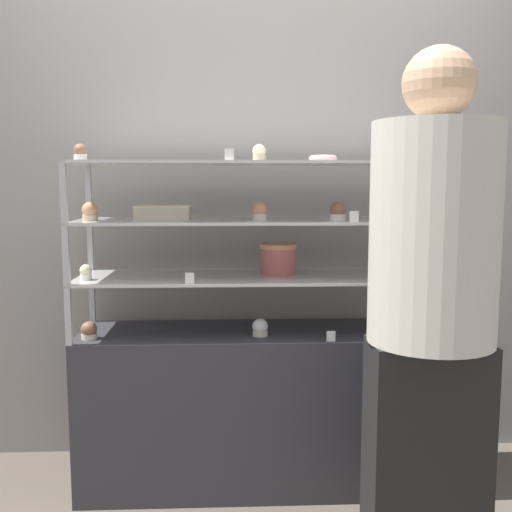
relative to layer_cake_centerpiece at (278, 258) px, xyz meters
name	(u,v)px	position (x,y,z in m)	size (l,w,h in m)	color
ground_plane	(256,481)	(-0.10, -0.06, -1.01)	(20.00, 20.00, 0.00)	brown
back_wall	(253,190)	(-0.10, 0.31, 0.29)	(8.00, 0.05, 2.60)	gray
display_base	(256,407)	(-0.10, -0.06, -0.66)	(1.53, 0.44, 0.70)	#333338
display_riser_lower	(256,279)	(-0.10, -0.06, -0.08)	(1.53, 0.44, 0.24)	#B7B7BC
display_riser_middle	(256,222)	(-0.10, -0.06, 0.16)	(1.53, 0.44, 0.24)	#B7B7BC
display_riser_upper	(256,165)	(-0.10, -0.06, 0.41)	(1.53, 0.44, 0.24)	#B7B7BC
layer_cake_centerpiece	(278,258)	(0.00, 0.00, 0.00)	(0.16, 0.16, 0.13)	#C66660
sheet_cake_frosted	(163,212)	(-0.50, 0.00, 0.21)	(0.24, 0.18, 0.06)	beige
cupcake_0	(89,331)	(-0.80, -0.17, -0.28)	(0.07, 0.07, 0.07)	beige
cupcake_1	(260,328)	(-0.09, -0.15, -0.28)	(0.07, 0.07, 0.07)	beige
cupcake_2	(422,327)	(0.60, -0.16, -0.28)	(0.07, 0.07, 0.07)	white
price_tag_0	(331,336)	(0.20, -0.25, -0.29)	(0.04, 0.00, 0.04)	white
cupcake_3	(86,272)	(-0.81, -0.15, -0.04)	(0.05, 0.05, 0.07)	white
cupcake_4	(421,269)	(0.61, -0.11, -0.04)	(0.05, 0.05, 0.07)	white
price_tag_1	(190,278)	(-0.37, -0.25, -0.04)	(0.04, 0.00, 0.04)	white
cupcake_5	(90,212)	(-0.79, -0.11, 0.21)	(0.07, 0.07, 0.08)	#CCB28C
cupcake_6	(260,211)	(-0.09, -0.09, 0.21)	(0.07, 0.07, 0.08)	white
cupcake_7	(338,212)	(0.24, -0.14, 0.21)	(0.07, 0.07, 0.08)	white
cupcake_8	(427,212)	(0.61, -0.16, 0.21)	(0.07, 0.07, 0.08)	beige
price_tag_2	(354,217)	(0.28, -0.25, 0.20)	(0.04, 0.00, 0.04)	white
cupcake_9	(80,152)	(-0.81, -0.17, 0.45)	(0.05, 0.05, 0.07)	beige
cupcake_10	(259,153)	(-0.09, -0.16, 0.45)	(0.05, 0.05, 0.07)	#CCB28C
cupcake_11	(430,154)	(0.62, -0.14, 0.45)	(0.05, 0.05, 0.07)	#CCB28C
price_tag_3	(229,154)	(-0.21, -0.25, 0.44)	(0.04, 0.00, 0.04)	white
donut_glazed	(323,159)	(0.19, 0.00, 0.44)	(0.12, 0.12, 0.03)	#EFB2BC
customer_figure	(431,305)	(0.44, -0.72, -0.06)	(0.41, 0.41, 1.76)	black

